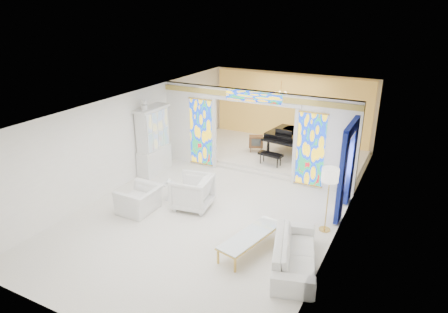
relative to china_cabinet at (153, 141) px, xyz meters
The scene contains 24 objects.
floor 3.47m from the china_cabinet, 10.50° to the right, with size 12.00×12.00×0.00m, color white.
ceiling 3.75m from the china_cabinet, 10.50° to the right, with size 7.00×12.00×0.02m, color white.
wall_back 6.30m from the china_cabinet, 59.24° to the left, with size 7.00×0.02×3.00m, color silver.
wall_front 7.35m from the china_cabinet, 64.01° to the right, with size 7.00×0.02×3.00m, color silver.
wall_left 0.74m from the china_cabinet, 115.42° to the right, with size 0.02×12.00×3.00m, color silver.
wall_right 6.75m from the china_cabinet, ahead, with size 0.02×12.00×3.00m, color silver.
partition_wall 3.54m from the china_cabinet, 23.50° to the left, with size 7.00×0.22×3.00m.
stained_glass_left 1.76m from the china_cabinet, 47.47° to the left, with size 0.90×0.04×2.40m, color gold.
stained_glass_right 5.41m from the china_cabinet, 13.85° to the left, with size 0.90×0.04×2.40m, color gold.
stained_glass_transom 3.84m from the china_cabinet, 21.91° to the left, with size 2.00×0.04×0.34m, color gold.
alcove_platform 4.88m from the china_cabinet, 47.45° to the left, with size 6.80×3.80×0.18m, color white.
gold_curtain_back 6.19m from the china_cabinet, 58.67° to the left, with size 6.70×0.10×2.90m, color #FCBD57.
chandelier 5.02m from the china_cabinet, 44.89° to the left, with size 0.48×0.48×0.30m, color gold.
blue_drapes 6.63m from the china_cabinet, ahead, with size 0.14×1.85×2.65m.
china_cabinet is the anchor object (origin of this frame).
armchair_left 3.02m from the china_cabinet, 62.03° to the right, with size 1.15×1.01×0.75m, color white.
armchair_right 3.16m from the china_cabinet, 32.67° to the right, with size 1.06×1.09×0.99m, color silver.
sofa 6.92m from the china_cabinet, 26.13° to the right, with size 2.38×0.93×0.69m, color white.
side_table 2.43m from the china_cabinet, 42.63° to the right, with size 0.54×0.54×0.53m.
vase 2.35m from the china_cabinet, 42.63° to the right, with size 0.18×0.18×0.19m, color silver.
coffee_table 5.85m from the china_cabinet, 30.04° to the right, with size 1.04×2.07×0.44m.
floor_lamp 6.52m from the china_cabinet, 10.08° to the right, with size 0.53×0.53×1.79m.
grand_piano 5.38m from the china_cabinet, 42.76° to the left, with size 1.97×2.81×1.09m.
tv_console 4.11m from the china_cabinet, 50.56° to the left, with size 0.65×0.56×0.64m.
Camera 1 is at (5.04, -10.02, 5.71)m, focal length 32.00 mm.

